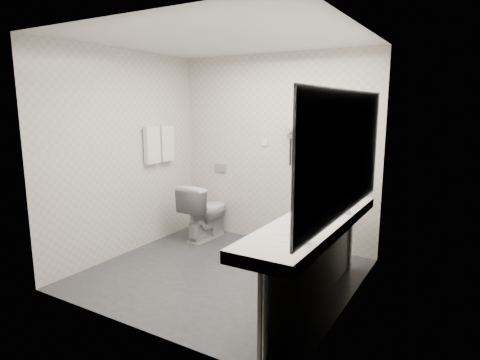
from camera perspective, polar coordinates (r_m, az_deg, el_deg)
The scene contains 31 objects.
floor at distance 4.62m, azimuth -2.62°, elevation -13.03°, with size 2.80×2.80×0.00m, color #2B2C31.
ceiling at distance 4.28m, azimuth -2.92°, elevation 19.31°, with size 2.80×2.80×0.00m, color silver.
wall_back at distance 5.40m, azimuth 4.89°, elevation 4.17°, with size 2.80×2.80×0.00m, color beige.
wall_front at distance 3.29m, azimuth -15.36°, elevation -0.32°, with size 2.80×2.80×0.00m, color beige.
wall_left at distance 5.18m, azimuth -15.83°, elevation 3.53°, with size 2.60×2.60×0.00m, color beige.
wall_right at distance 3.70m, azimuth 15.64°, elevation 0.86°, with size 2.60×2.60×0.00m, color beige.
vanity_counter at distance 3.69m, azimuth 10.33°, elevation -6.10°, with size 0.55×2.20×0.10m, color silver.
vanity_panel at distance 3.83m, azimuth 10.48°, elevation -12.25°, with size 0.03×2.15×0.75m, color gray.
vanity_post_near at distance 2.96m, azimuth 3.58°, elevation -19.34°, with size 0.06×0.06×0.75m, color silver.
vanity_post_far at distance 4.75m, azimuth 15.24°, elevation -7.87°, with size 0.06×0.06×0.75m, color silver.
mirror at distance 3.48m, azimuth 14.70°, elevation 3.65°, with size 0.02×2.20×1.05m, color #B2BCC6.
basin_near at distance 3.11m, azimuth 6.10°, elevation -8.52°, with size 0.40×0.31×0.05m, color silver.
basin_far at distance 4.28m, azimuth 13.41°, elevation -3.42°, with size 0.40×0.31×0.05m, color silver.
faucet_near at distance 3.01m, azimuth 9.53°, elevation -7.46°, with size 0.04×0.04×0.15m, color silver.
faucet_far at distance 4.21m, azimuth 16.00°, elevation -2.53°, with size 0.04×0.04×0.15m, color silver.
soap_bottle_a at distance 3.66m, azimuth 11.57°, elevation -4.67°, with size 0.05×0.05×0.10m, color silver.
soap_bottle_c at distance 3.64m, azimuth 11.38°, elevation -4.51°, with size 0.05×0.05×0.13m, color silver.
glass_left at distance 3.89m, azimuth 15.01°, elevation -3.93°, with size 0.05×0.05×0.10m, color silver.
glass_right at distance 3.97m, azimuth 14.57°, elevation -3.54°, with size 0.06×0.06×0.11m, color silver.
toilet at distance 5.66m, azimuth -4.93°, elevation -4.39°, with size 0.44×0.77×0.78m, color silver.
flush_plate at distance 5.84m, azimuth -2.74°, elevation 1.72°, with size 0.18×0.02×0.12m, color #B2B5BA.
pedal_bin at distance 5.19m, azimuth 7.28°, elevation -8.61°, with size 0.22×0.22×0.30m, color #B2B5BA.
bin_lid at distance 5.14m, azimuth 7.32°, elevation -6.92°, with size 0.22×0.22×0.01m, color #B2B5BA.
towel_rail at distance 5.51m, azimuth -11.45°, elevation 7.26°, with size 0.02×0.02×0.62m, color silver.
towel_near at distance 5.41m, azimuth -12.28°, elevation 4.84°, with size 0.07×0.24×0.48m, color silver.
towel_far at distance 5.62m, azimuth -10.34°, elevation 5.11°, with size 0.07×0.24×0.48m, color silver.
dryer_cradle at distance 5.24m, azimuth 7.26°, elevation 6.68°, with size 0.10×0.04×0.14m, color gray.
dryer_barrel at distance 5.18m, azimuth 6.96°, elevation 6.97°, with size 0.08×0.08×0.14m, color gray.
dryer_cord at distance 5.25m, azimuth 7.13°, elevation 3.95°, with size 0.02×0.02×0.35m, color black.
switch_plate_a at distance 5.44m, azimuth 3.43°, elevation 5.30°, with size 0.09×0.02×0.09m, color silver.
switch_plate_b at distance 5.16m, azimuth 10.37°, elevation 4.86°, with size 0.09×0.02×0.09m, color silver.
Camera 1 is at (2.34, -3.53, 1.85)m, focal length 30.25 mm.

